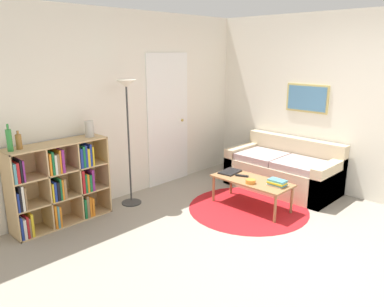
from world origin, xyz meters
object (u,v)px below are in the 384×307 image
bottle_middle (19,142)px  vase_on_shelf (89,129)px  coffee_table (252,182)px  laptop (230,172)px  bowl (251,181)px  floor_lamp (127,106)px  bookshelf (58,184)px  bottle_left (9,140)px  couch (284,171)px

bottle_middle → vase_on_shelf: 0.86m
vase_on_shelf → coffee_table: bearing=-41.6°
laptop → bottle_middle: (-2.47, 1.00, 0.70)m
bowl → floor_lamp: bearing=124.6°
bookshelf → bottle_left: (-0.49, -0.01, 0.63)m
vase_on_shelf → laptop: bearing=-31.7°
coffee_table → bottle_left: 2.99m
bottle_middle → floor_lamp: bearing=-5.4°
bookshelf → floor_lamp: (0.98, -0.12, 0.85)m
bookshelf → vase_on_shelf: size_ratio=5.98×
laptop → bottle_middle: bottle_middle is taller
bookshelf → bowl: 2.41m
coffee_table → bowl: bearing=-150.7°
couch → bowl: (-1.09, -0.14, 0.14)m
bookshelf → bottle_middle: (-0.39, 0.01, 0.60)m
bookshelf → floor_lamp: floor_lamp is taller
laptop → bottle_left: bearing=159.2°
bottle_left → bowl: bearing=-31.1°
bookshelf → couch: size_ratio=0.74×
laptop → vase_on_shelf: bearing=148.3°
laptop → vase_on_shelf: (-1.60, 0.99, 0.71)m
floor_lamp → vase_on_shelf: bearing=166.8°
bookshelf → coffee_table: size_ratio=1.11×
coffee_table → bottle_left: size_ratio=3.63×
bookshelf → bowl: bearing=-37.5°
coffee_table → bottle_middle: size_ratio=5.24×
floor_lamp → bowl: floor_lamp is taller
coffee_table → bottle_middle: bearing=150.0°
couch → coffee_table: 0.96m
coffee_table → floor_lamp: bearing=129.8°
laptop → bookshelf: bearing=154.5°
bookshelf → bottle_middle: size_ratio=5.81×
bookshelf → vase_on_shelf: bearing=-0.3°
bottle_left → vase_on_shelf: bearing=0.7°
bottle_middle → vase_on_shelf: size_ratio=1.03×
laptop → vase_on_shelf: size_ratio=1.69×
floor_lamp → couch: bearing=-30.9°
floor_lamp → bookshelf: bearing=173.0°
laptop → floor_lamp: bearing=141.6°
bowl → vase_on_shelf: (-1.43, 1.46, 0.70)m
vase_on_shelf → bowl: bearing=-45.6°
couch → coffee_table: bearing=-176.0°
floor_lamp → bowl: 1.89m
bookshelf → bottle_middle: 0.71m
couch → bookshelf: bearing=156.2°
bookshelf → laptop: (2.08, -0.99, -0.10)m
floor_lamp → bottle_middle: 1.40m
bottle_middle → vase_on_shelf: bottle_middle is taller
floor_lamp → vase_on_shelf: (-0.51, 0.12, -0.24)m
floor_lamp → couch: floor_lamp is taller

